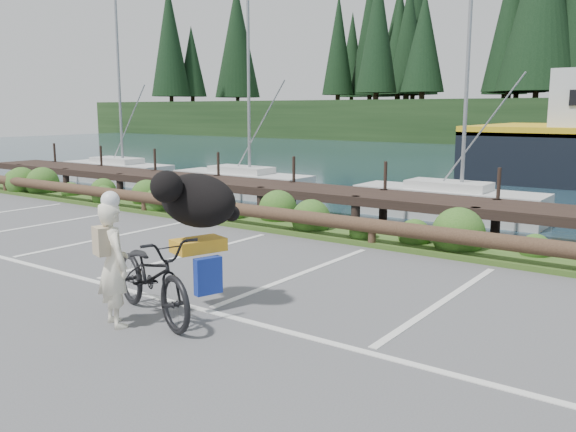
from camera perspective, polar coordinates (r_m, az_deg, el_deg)
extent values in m
plane|color=#4E4E51|center=(9.14, -6.02, -8.14)|extent=(72.00, 72.00, 0.00)
cube|color=#3D5B21|center=(13.40, 9.25, -2.13)|extent=(34.00, 1.60, 0.10)
imported|color=black|center=(8.55, -12.62, -5.46)|extent=(2.39, 1.45, 1.18)
imported|color=#EFE7CB|center=(8.30, -16.01, -4.38)|extent=(0.70, 0.57, 1.66)
ellipsoid|color=black|center=(8.65, -8.48, 1.45)|extent=(1.02, 1.46, 0.76)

